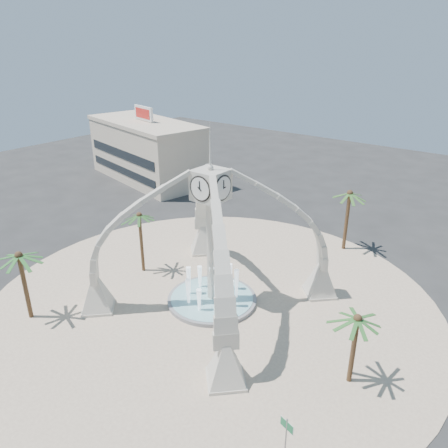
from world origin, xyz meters
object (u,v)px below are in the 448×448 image
Objects in this scene: palm_east at (358,319)px; palm_north at (350,194)px; clock_tower at (211,236)px; palm_west at (139,216)px; fountain at (212,299)px; palm_south at (19,256)px; street_sign at (286,430)px.

palm_east is 0.80× the size of palm_north.
clock_tower is at bearing -105.82° from palm_north.
clock_tower is at bearing -0.33° from palm_west.
palm_north is (4.91, 17.32, 0.04)m from clock_tower.
palm_west reaches higher than fountain.
palm_north is at bearing 61.56° from palm_south.
palm_west is at bearing 171.82° from street_sign.
palm_east is (13.78, -1.78, 4.85)m from fountain.
palm_north is at bearing 74.18° from fountain.
clock_tower reaches higher than street_sign.
palm_east reaches higher than street_sign.
clock_tower is at bearing -90.00° from fountain.
fountain is 19.05m from palm_north.
palm_west is 24.72m from street_sign.
palm_east is at bearing -7.38° from fountain.
street_sign is (8.39, -26.96, -4.52)m from palm_north.
palm_east is at bearing 21.40° from palm_south.
palm_west is (-9.09, 0.05, 5.74)m from fountain.
palm_north reaches higher than palm_south.
clock_tower is at bearing 172.62° from palm_east.
palm_north reaches higher than street_sign.
palm_north is 1.11× the size of palm_south.
palm_east is 0.87× the size of palm_west.
palm_north is (-8.87, 19.10, 1.40)m from palm_east.
fountain is at bearing 90.00° from clock_tower.
fountain reaches higher than street_sign.
clock_tower is 2.24× the size of fountain.
fountain is 16.50m from palm_south.
fountain is 16.51m from street_sign.
palm_west is (-22.86, 1.84, 0.90)m from palm_east.
clock_tower is 13.96m from palm_east.
fountain is 1.18× the size of palm_west.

